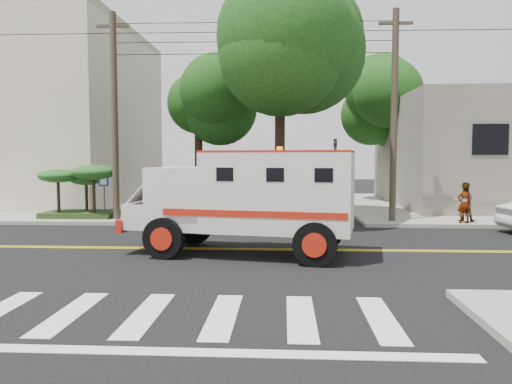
{
  "coord_description": "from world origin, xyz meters",
  "views": [
    {
      "loc": [
        1.69,
        -15.21,
        2.84
      ],
      "look_at": [
        0.69,
        2.52,
        1.6
      ],
      "focal_mm": 35.0,
      "sensor_mm": 36.0,
      "label": 1
    }
  ],
  "objects": [
    {
      "name": "palm_planter",
      "position": [
        -7.44,
        6.62,
        1.65
      ],
      "size": [
        3.52,
        2.63,
        2.36
      ],
      "color": "#1E3314",
      "rests_on": "sidewalk_nw"
    },
    {
      "name": "ground",
      "position": [
        0.0,
        0.0,
        0.0
      ],
      "size": [
        100.0,
        100.0,
        0.0
      ],
      "primitive_type": "plane",
      "color": "black",
      "rests_on": "ground"
    },
    {
      "name": "pedestrian_a",
      "position": [
        9.04,
        5.5,
        0.95
      ],
      "size": [
        0.64,
        0.48,
        1.6
      ],
      "primitive_type": "imported",
      "rotation": [
        0.0,
        0.0,
        3.31
      ],
      "color": "gray",
      "rests_on": "sidewalk_ne"
    },
    {
      "name": "traffic_signal",
      "position": [
        3.8,
        5.6,
        2.23
      ],
      "size": [
        0.15,
        0.18,
        3.6
      ],
      "color": "#3F3F42",
      "rests_on": "ground"
    },
    {
      "name": "pedestrian_b",
      "position": [
        9.27,
        6.11,
        0.97
      ],
      "size": [
        0.89,
        0.75,
        1.64
      ],
      "primitive_type": "imported",
      "rotation": [
        0.0,
        0.0,
        2.96
      ],
      "color": "gray",
      "rests_on": "sidewalk_ne"
    },
    {
      "name": "utility_pole_right",
      "position": [
        6.3,
        6.2,
        4.5
      ],
      "size": [
        0.28,
        0.28,
        9.0
      ],
      "primitive_type": "cylinder",
      "color": "#382D23",
      "rests_on": "ground"
    },
    {
      "name": "tree_main",
      "position": [
        1.94,
        6.21,
        7.2
      ],
      "size": [
        6.08,
        5.7,
        9.85
      ],
      "color": "black",
      "rests_on": "ground"
    },
    {
      "name": "tree_right",
      "position": [
        8.84,
        15.77,
        6.09
      ],
      "size": [
        4.8,
        4.5,
        8.2
      ],
      "color": "black",
      "rests_on": "ground"
    },
    {
      "name": "utility_pole_left",
      "position": [
        -5.6,
        6.0,
        4.5
      ],
      "size": [
        0.28,
        0.28,
        9.0
      ],
      "primitive_type": "cylinder",
      "color": "#382D23",
      "rests_on": "ground"
    },
    {
      "name": "sidewalk_nw",
      "position": [
        -13.5,
        13.5,
        0.07
      ],
      "size": [
        17.0,
        17.0,
        0.15
      ],
      "primitive_type": "cube",
      "color": "gray",
      "rests_on": "ground"
    },
    {
      "name": "armored_truck",
      "position": [
        0.71,
        -0.78,
        1.72
      ],
      "size": [
        6.97,
        3.62,
        3.03
      ],
      "rotation": [
        0.0,
        0.0,
        -0.18
      ],
      "color": "silver",
      "rests_on": "ground"
    },
    {
      "name": "sidewalk_ne",
      "position": [
        13.5,
        13.5,
        0.07
      ],
      "size": [
        17.0,
        17.0,
        0.15
      ],
      "primitive_type": "cube",
      "color": "gray",
      "rests_on": "ground"
    },
    {
      "name": "accessibility_sign",
      "position": [
        -6.2,
        6.17,
        1.37
      ],
      "size": [
        0.45,
        0.1,
        2.02
      ],
      "color": "#3F3F42",
      "rests_on": "ground"
    },
    {
      "name": "tree_left",
      "position": [
        -2.68,
        11.79,
        5.73
      ],
      "size": [
        4.48,
        4.2,
        7.7
      ],
      "color": "black",
      "rests_on": "ground"
    },
    {
      "name": "building_left",
      "position": [
        -15.5,
        15.0,
        5.15
      ],
      "size": [
        16.0,
        14.0,
        10.0
      ],
      "primitive_type": "cube",
      "color": "beige",
      "rests_on": "sidewalk_nw"
    }
  ]
}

